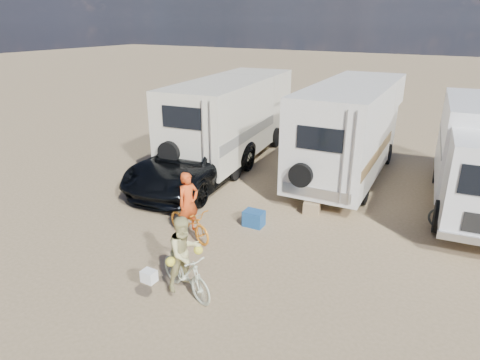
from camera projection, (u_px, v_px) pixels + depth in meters
The scene contains 11 objects.
ground at pixel (257, 271), 9.80m from camera, with size 140.00×140.00×0.00m, color #987E5A.
rv_main at pixel (350, 132), 15.12m from camera, with size 2.46×7.47×3.42m, color silver, non-canonical shape.
rv_left at pixel (231, 120), 17.24m from camera, with size 2.60×7.81×3.29m, color silver, non-canonical shape.
dark_suv at pixel (193, 162), 14.74m from camera, with size 2.71×5.87×1.63m, color black.
bike_man at pixel (189, 223), 11.18m from camera, with size 0.59×1.68×0.88m, color #C86C13.
bike_woman at pixel (186, 273), 8.85m from camera, with size 0.48×1.69×1.02m, color #B2BB9D.
rider_man at pixel (189, 209), 11.04m from camera, with size 0.61×0.40×1.67m, color #D44616.
rider_woman at pixel (185, 260), 8.74m from camera, with size 0.79×0.61×1.62m, color tan.
bike_parked at pixel (462, 220), 11.30m from camera, with size 0.61×1.75×0.92m, color #2A2D2A.
cooler at pixel (254, 218), 11.90m from camera, with size 0.56×0.41×0.45m, color navy.
crate at pixel (312, 207), 12.70m from camera, with size 0.47×0.47×0.37m, color #927955.
Camera 1 is at (3.84, -7.46, 5.51)m, focal length 31.42 mm.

